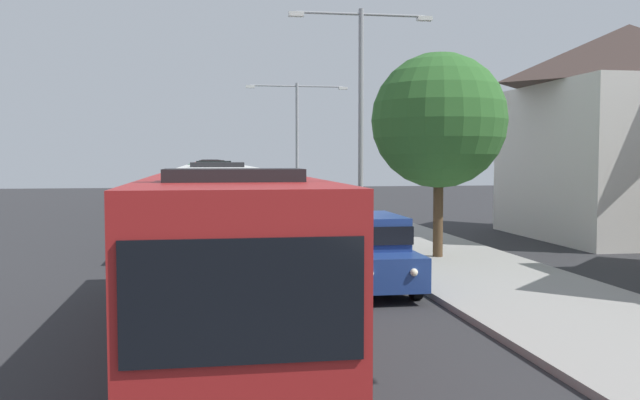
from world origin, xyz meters
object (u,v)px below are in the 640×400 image
bus_second_in_line (216,202)px  white_suv (368,249)px  streetlamp_far (297,131)px  roadside_tree (439,121)px  bus_fourth_in_line (212,180)px  bus_lead (227,250)px  bus_rear (211,176)px  bus_middle (213,188)px  bus_tail_end (210,173)px  streetlamp_mid (361,102)px

bus_second_in_line → white_suv: size_ratio=2.36×
streetlamp_far → roadside_tree: 22.75m
bus_second_in_line → bus_fourth_in_line: (0.00, 26.35, 0.00)m
bus_lead → streetlamp_far: bearing=80.3°
bus_rear → white_suv: bus_rear is taller
bus_middle → bus_second_in_line: bearing=-90.0°
bus_lead → bus_tail_end: 67.49m
bus_middle → bus_fourth_in_line: same height
bus_rear → streetlamp_far: bearing=-76.6°
bus_second_in_line → bus_middle: size_ratio=0.93×
bus_second_in_line → streetlamp_far: streetlamp_far is taller
bus_middle → white_suv: bus_middle is taller
bus_rear → roadside_tree: bearing=-81.2°
bus_second_in_line → roadside_tree: bearing=-35.3°
bus_second_in_line → bus_rear: size_ratio=0.97×
bus_rear → streetlamp_mid: (5.40, -41.33, 3.75)m
bus_lead → bus_rear: size_ratio=1.06×
bus_second_in_line → streetlamp_far: (5.40, 17.69, 3.42)m
bus_lead → streetlamp_mid: (5.40, 13.04, 3.75)m
bus_middle → white_suv: size_ratio=2.55×
bus_middle → streetlamp_mid: streetlamp_mid is taller
bus_tail_end → streetlamp_far: size_ratio=1.43×
bus_tail_end → roadside_tree: 59.03m
white_suv → roadside_tree: 6.49m
bus_fourth_in_line → streetlamp_far: 10.76m
streetlamp_far → bus_lead: bearing=-99.7°
bus_lead → white_suv: bus_lead is taller
bus_rear → white_suv: 49.86m
bus_middle → streetlamp_far: size_ratio=1.49×
bus_lead → bus_rear: 54.37m
bus_fourth_in_line → bus_tail_end: 27.19m
streetlamp_mid → bus_rear: bearing=97.4°
bus_lead → bus_second_in_line: same height
streetlamp_mid → bus_fourth_in_line: bearing=101.2°
bus_second_in_line → bus_middle: bearing=90.0°
bus_second_in_line → streetlamp_far: 18.81m
bus_fourth_in_line → bus_tail_end: same height
streetlamp_far → bus_fourth_in_line: bearing=121.9°
bus_rear → streetlamp_mid: 41.85m
streetlamp_mid → roadside_tree: (1.66, -4.08, -0.89)m
bus_tail_end → bus_rear: bearing=-90.0°
bus_lead → bus_middle: 26.95m
bus_second_in_line → streetlamp_mid: size_ratio=1.26×
bus_middle → roadside_tree: 19.53m
bus_tail_end → bus_lead: bearing=-90.0°
bus_middle → white_suv: (3.70, -22.29, -0.66)m
bus_fourth_in_line → bus_rear: (-0.00, 14.07, -0.00)m
bus_tail_end → streetlamp_far: bearing=-81.4°
streetlamp_far → roadside_tree: size_ratio=1.21×
white_suv → bus_lead: bearing=-128.4°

